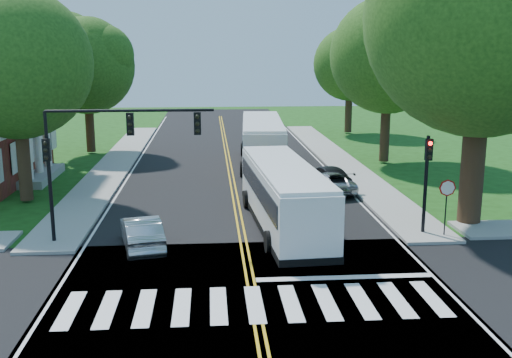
{
  "coord_description": "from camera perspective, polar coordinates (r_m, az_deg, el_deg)",
  "views": [
    {
      "loc": [
        -1.41,
        -18.9,
        8.23
      ],
      "look_at": [
        0.71,
        8.01,
        2.4
      ],
      "focal_mm": 42.0,
      "sensor_mm": 36.0,
      "label": 1
    }
  ],
  "objects": [
    {
      "name": "tree_east_far",
      "position": [
        60.54,
        8.95,
        10.75
      ],
      "size": [
        7.2,
        7.2,
        10.34
      ],
      "color": "#351F15",
      "rests_on": "ground"
    },
    {
      "name": "tree_west_near",
      "position": [
        34.42,
        -21.91,
        10.16
      ],
      "size": [
        8.0,
        8.0,
        11.4
      ],
      "color": "#351F15",
      "rests_on": "ground"
    },
    {
      "name": "edge_line_w",
      "position": [
        42.07,
        -11.77,
        0.67
      ],
      "size": [
        0.12,
        70.0,
        0.01
      ],
      "primitive_type": "cube",
      "color": "silver",
      "rests_on": "road"
    },
    {
      "name": "sidewalk_ne",
      "position": [
        45.7,
        7.85,
        1.79
      ],
      "size": [
        2.6,
        40.0,
        0.15
      ],
      "primitive_type": "cube",
      "color": "gray",
      "rests_on": "ground"
    },
    {
      "name": "tree_west_far",
      "position": [
        49.85,
        -15.85,
        10.32
      ],
      "size": [
        7.6,
        7.6,
        10.67
      ],
      "color": "#351F15",
      "rests_on": "ground"
    },
    {
      "name": "ground",
      "position": [
        20.66,
        -0.23,
        -11.29
      ],
      "size": [
        140.0,
        140.0,
        0.0
      ],
      "primitive_type": "plane",
      "color": "#173F0F",
      "rests_on": "ground"
    },
    {
      "name": "cross_road",
      "position": [
        20.66,
        -0.23,
        -11.27
      ],
      "size": [
        60.0,
        12.0,
        0.01
      ],
      "primitive_type": "cube",
      "color": "black",
      "rests_on": "ground"
    },
    {
      "name": "stop_sign",
      "position": [
        27.67,
        17.73,
        -1.35
      ],
      "size": [
        0.76,
        0.08,
        2.53
      ],
      "color": "black",
      "rests_on": "ground"
    },
    {
      "name": "crosswalk",
      "position": [
        20.2,
        -0.12,
        -11.81
      ],
      "size": [
        12.6,
        3.0,
        0.01
      ],
      "primitive_type": "cube",
      "color": "silver",
      "rests_on": "road"
    },
    {
      "name": "edge_line_e",
      "position": [
        42.52,
        6.72,
        0.96
      ],
      "size": [
        0.12,
        70.0,
        0.01
      ],
      "primitive_type": "cube",
      "color": "silver",
      "rests_on": "road"
    },
    {
      "name": "tree_ne_big",
      "position": [
        29.66,
        20.9,
        14.1
      ],
      "size": [
        10.8,
        10.8,
        14.91
      ],
      "color": "#351F15",
      "rests_on": "ground"
    },
    {
      "name": "sidewalk_nw",
      "position": [
        45.18,
        -13.2,
        1.46
      ],
      "size": [
        2.6,
        40.0,
        0.15
      ],
      "primitive_type": "cube",
      "color": "gray",
      "rests_on": "ground"
    },
    {
      "name": "stop_bar",
      "position": [
        22.63,
        8.46,
        -9.24
      ],
      "size": [
        6.6,
        0.4,
        0.01
      ],
      "primitive_type": "cube",
      "color": "silver",
      "rests_on": "road"
    },
    {
      "name": "dark_sedan",
      "position": [
        36.67,
        6.85,
        0.22
      ],
      "size": [
        2.67,
        4.86,
        1.34
      ],
      "primitive_type": "imported",
      "rotation": [
        0.0,
        0.0,
        3.32
      ],
      "color": "black",
      "rests_on": "road"
    },
    {
      "name": "tree_east_mid",
      "position": [
        44.8,
        12.5,
        11.43
      ],
      "size": [
        8.4,
        8.4,
        11.93
      ],
      "color": "#351F15",
      "rests_on": "ground"
    },
    {
      "name": "bus_lead",
      "position": [
        28.09,
        2.63,
        -1.48
      ],
      "size": [
        3.37,
        11.78,
        3.01
      ],
      "rotation": [
        0.0,
        0.0,
        3.21
      ],
      "color": "silver",
      "rests_on": "road"
    },
    {
      "name": "signal_nw",
      "position": [
        26.0,
        -14.32,
        3.29
      ],
      "size": [
        7.15,
        0.46,
        5.66
      ],
      "color": "black",
      "rests_on": "ground"
    },
    {
      "name": "road",
      "position": [
        37.83,
        -2.26,
        -0.38
      ],
      "size": [
        14.0,
        96.0,
        0.01
      ],
      "primitive_type": "cube",
      "color": "black",
      "rests_on": "ground"
    },
    {
      "name": "hatchback",
      "position": [
        25.72,
        -10.83,
        -5.03
      ],
      "size": [
        2.38,
        4.48,
        1.4
      ],
      "primitive_type": "imported",
      "rotation": [
        0.0,
        0.0,
        3.36
      ],
      "color": "#A6AAAD",
      "rests_on": "road"
    },
    {
      "name": "bus_follow",
      "position": [
        43.19,
        0.59,
        3.58
      ],
      "size": [
        3.69,
        13.01,
        3.33
      ],
      "rotation": [
        0.0,
        0.0,
        3.08
      ],
      "color": "silver",
      "rests_on": "road"
    },
    {
      "name": "suv",
      "position": [
        35.39,
        6.94,
        -0.31
      ],
      "size": [
        2.84,
        4.73,
        1.23
      ],
      "primitive_type": "imported",
      "rotation": [
        0.0,
        0.0,
        3.33
      ],
      "color": "#AEB0B5",
      "rests_on": "road"
    },
    {
      "name": "signal_ne",
      "position": [
        27.61,
        15.96,
        0.71
      ],
      "size": [
        0.3,
        0.46,
        4.4
      ],
      "color": "black",
      "rests_on": "ground"
    },
    {
      "name": "center_line",
      "position": [
        41.74,
        -2.48,
        0.83
      ],
      "size": [
        0.36,
        70.0,
        0.01
      ],
      "primitive_type": "cube",
      "color": "gold",
      "rests_on": "road"
    }
  ]
}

